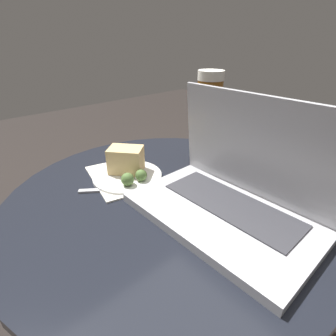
{
  "coord_description": "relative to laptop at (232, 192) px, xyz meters",
  "views": [
    {
      "loc": [
        0.37,
        -0.34,
        0.86
      ],
      "look_at": [
        -0.0,
        -0.01,
        0.6
      ],
      "focal_mm": 28.0,
      "sensor_mm": 36.0,
      "label": 1
    }
  ],
  "objects": [
    {
      "name": "ground_plane",
      "position": [
        -0.13,
        -0.05,
        -0.58
      ],
      "size": [
        6.0,
        6.0,
        0.0
      ],
      "primitive_type": "plane",
      "color": "black"
    },
    {
      "name": "table",
      "position": [
        -0.13,
        -0.05,
        -0.19
      ],
      "size": [
        0.73,
        0.73,
        0.53
      ],
      "color": "#515156",
      "rests_on": "ground_plane"
    },
    {
      "name": "laptop",
      "position": [
        0.0,
        0.0,
        0.0
      ],
      "size": [
        0.36,
        0.22,
        0.23
      ],
      "color": "#B2B2B7",
      "rests_on": "table"
    },
    {
      "name": "beer_glass",
      "position": [
        -0.18,
        0.13,
        0.08
      ],
      "size": [
        0.06,
        0.06,
        0.25
      ],
      "color": "brown",
      "rests_on": "table"
    },
    {
      "name": "fork",
      "position": [
        -0.21,
        -0.11,
        -0.05
      ],
      "size": [
        0.12,
        0.16,
        0.0
      ],
      "color": "#B2B2B7",
      "rests_on": "table"
    },
    {
      "name": "snack_plate",
      "position": [
        -0.26,
        -0.07,
        -0.02
      ],
      "size": [
        0.17,
        0.17,
        0.07
      ],
      "color": "silver",
      "rests_on": "table"
    },
    {
      "name": "napkin",
      "position": [
        -0.27,
        -0.09,
        -0.05
      ],
      "size": [
        0.21,
        0.17,
        0.0
      ],
      "color": "silver",
      "rests_on": "table"
    }
  ]
}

